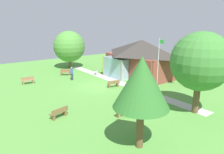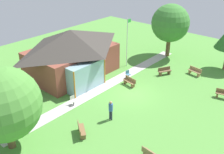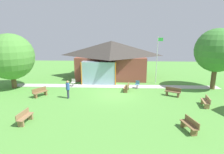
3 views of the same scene
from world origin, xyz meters
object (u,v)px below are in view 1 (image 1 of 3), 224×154
bench_rear_near_path (113,84)px  visitor_strolling_lawn (72,72)px  tree_west_hedge (69,47)px  bench_front_right (59,113)px  flagpole (158,62)px  bench_lawn_far_right (125,111)px  patio_chair_lawn_spare (128,84)px  bench_front_left (28,81)px  pavilion (141,58)px  tree_far_east (142,83)px  bench_mid_left (66,73)px  patio_chair_west (96,72)px  tree_east_hedge (200,62)px  bench_mid_right (131,97)px

bench_rear_near_path → visitor_strolling_lawn: (-5.66, -2.46, 0.62)m
tree_west_hedge → bench_front_right: bearing=-27.9°
flagpole → bench_front_right: bearing=-89.4°
bench_lawn_far_right → patio_chair_lawn_spare: 7.38m
bench_lawn_far_right → bench_front_left: size_ratio=1.01×
pavilion → bench_front_right: size_ratio=6.39×
tree_far_east → bench_mid_left: bearing=168.8°
bench_front_right → patio_chair_west: 13.88m
patio_chair_west → visitor_strolling_lawn: 4.07m
flagpole → patio_chair_west: 10.38m
bench_lawn_far_right → tree_east_hedge: bearing=-20.3°
bench_lawn_far_right → bench_mid_left: 15.30m
pavilion → patio_chair_lawn_spare: size_ratio=11.61×
pavilion → bench_mid_right: 10.24m
bench_front_right → bench_mid_right: 6.81m
tree_far_east → tree_east_hedge: (-0.76, 7.09, 0.31)m
bench_front_right → patio_chair_west: patio_chair_west is taller
tree_far_east → bench_lawn_far_right: bearing=152.0°
patio_chair_lawn_spare → visitor_strolling_lawn: 7.79m
tree_far_east → tree_east_hedge: size_ratio=0.82×
visitor_strolling_lawn → tree_far_east: 16.58m
flagpole → visitor_strolling_lawn: flagpole is taller
patio_chair_west → tree_far_east: 18.40m
bench_lawn_far_right → tree_west_hedge: bearing=86.2°
pavilion → tree_far_east: 17.29m
bench_lawn_far_right → patio_chair_lawn_spare: size_ratio=1.80×
patio_chair_west → visitor_strolling_lawn: visitor_strolling_lawn is taller
tree_west_hedge → patio_chair_lawn_spare: bearing=2.2°
bench_mid_left → tree_west_hedge: bearing=-88.1°
bench_rear_near_path → tree_east_hedge: bearing=-72.5°
pavilion → tree_east_hedge: (11.57, -4.96, 1.66)m
bench_mid_left → tree_east_hedge: (18.11, 3.35, 3.86)m
tree_west_hedge → tree_east_hedge: (22.26, 0.66, 0.73)m
tree_west_hedge → bench_mid_right: bearing=-6.5°
patio_chair_lawn_spare → tree_west_hedge: bearing=20.6°
bench_mid_left → tree_far_east: size_ratio=0.27×
bench_lawn_far_right → tree_west_hedge: (-19.34, 4.48, 3.13)m
flagpole → tree_east_hedge: bearing=-18.9°
pavilion → flagpole: (5.69, -2.94, 0.52)m
bench_front_left → pavilion: bearing=164.1°
flagpole → bench_front_left: 15.67m
tree_far_east → tree_east_hedge: bearing=96.1°
bench_rear_near_path → patio_chair_west: size_ratio=1.81×
bench_lawn_far_right → tree_far_east: (3.67, -1.95, 3.55)m
bench_lawn_far_right → patio_chair_lawn_spare: patio_chair_lawn_spare is taller
patio_chair_west → tree_east_hedge: (15.74, -0.25, 3.84)m
bench_mid_right → visitor_strolling_lawn: size_ratio=0.88×
patio_chair_west → bench_lawn_far_right: bearing=166.9°
pavilion → bench_front_left: bearing=-111.1°
bench_lawn_far_right → tree_west_hedge: tree_west_hedge is taller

